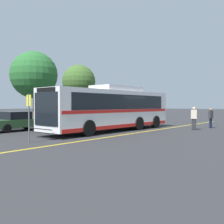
% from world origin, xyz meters
% --- Properties ---
extents(ground_plane, '(220.00, 220.00, 0.00)m').
position_xyz_m(ground_plane, '(0.00, 0.00, 0.00)').
color(ground_plane, '#2D2D30').
extents(lane_strip_0, '(31.45, 0.20, 0.01)m').
position_xyz_m(lane_strip_0, '(-1.14, -2.03, 0.00)').
color(lane_strip_0, gold).
rests_on(lane_strip_0, ground_plane).
extents(curb_strip, '(39.45, 0.36, 0.15)m').
position_xyz_m(curb_strip, '(-1.14, 7.06, 0.07)').
color(curb_strip, '#99999E').
rests_on(curb_strip, ground_plane).
extents(transit_bus, '(11.82, 2.86, 3.27)m').
position_xyz_m(transit_bus, '(-1.12, 0.17, 1.67)').
color(transit_bus, white).
rests_on(transit_bus, ground_plane).
extents(parked_car_1, '(4.17, 1.93, 1.41)m').
position_xyz_m(parked_car_1, '(-5.54, 5.58, 0.71)').
color(parked_car_1, '#335B33').
rests_on(parked_car_1, ground_plane).
extents(parked_car_2, '(4.69, 2.14, 1.53)m').
position_xyz_m(parked_car_2, '(0.05, 5.43, 0.76)').
color(parked_car_2, '#335B33').
rests_on(parked_car_2, ground_plane).
extents(parked_car_3, '(4.75, 1.86, 1.31)m').
position_xyz_m(parked_car_3, '(7.15, 5.49, 0.68)').
color(parked_car_3, black).
rests_on(parked_car_3, ground_plane).
extents(pedestrian_0, '(0.35, 0.47, 1.75)m').
position_xyz_m(pedestrian_0, '(3.25, -4.24, 1.00)').
color(pedestrian_0, '#2D2D33').
rests_on(pedestrian_0, ground_plane).
extents(pedestrian_1, '(0.46, 0.32, 1.64)m').
position_xyz_m(pedestrian_1, '(5.70, -4.67, 0.93)').
color(pedestrian_1, '#191E38').
rests_on(pedestrian_1, ground_plane).
extents(bus_stop_sign, '(0.07, 0.40, 2.45)m').
position_xyz_m(bus_stop_sign, '(-8.44, -0.39, 1.54)').
color(bus_stop_sign, '#59595E').
rests_on(bus_stop_sign, ground_plane).
extents(tree_0, '(4.07, 4.07, 6.83)m').
position_xyz_m(tree_0, '(6.50, 11.64, 4.78)').
color(tree_0, '#513823').
rests_on(tree_0, ground_plane).
extents(tree_2, '(4.54, 4.54, 7.09)m').
position_xyz_m(tree_2, '(-0.95, 10.11, 4.82)').
color(tree_2, '#513823').
rests_on(tree_2, ground_plane).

